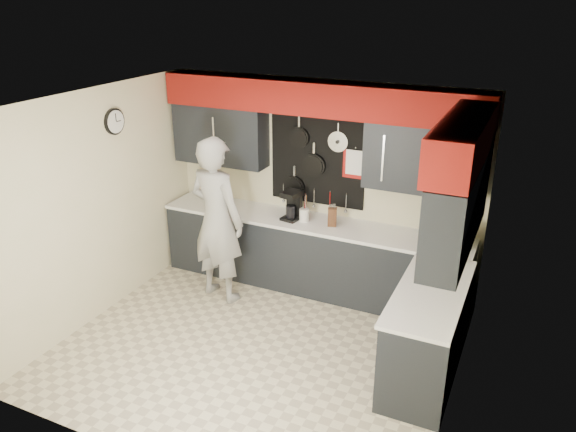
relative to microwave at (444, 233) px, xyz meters
The scene contains 10 objects.
ground 2.40m from the microwave, 137.46° to the right, with size 4.00×4.00×0.00m, color beige.
back_wall_assembly 1.85m from the microwave, behind, with size 4.00×0.36×2.60m.
right_wall_assembly 1.51m from the microwave, 77.57° to the right, with size 0.36×3.50×2.60m.
left_wall_assembly 3.87m from the microwave, 158.07° to the right, with size 0.05×3.50×2.60m.
base_cabinets 1.29m from the microwave, 163.36° to the right, with size 3.95×2.20×0.92m.
microwave is the anchor object (origin of this frame).
knife_block 1.31m from the microwave, behind, with size 0.10×0.10×0.22m, color #3E1D13.
utensil_crock 1.67m from the microwave, behind, with size 0.12×0.12×0.16m, color white.
coffee_maker 1.83m from the microwave, behind, with size 0.24×0.27×0.36m.
person 2.61m from the microwave, 165.02° to the right, with size 0.74×0.49×2.03m, color #9A9A98.
Camera 1 is at (2.40, -4.43, 3.58)m, focal length 35.00 mm.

